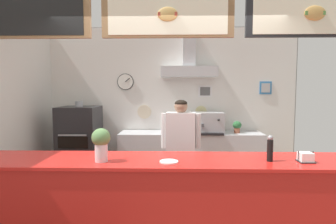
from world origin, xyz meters
TOP-DOWN VIEW (x-y plane):
  - back_wall_assembly at (0.02, 2.48)m, footprint 4.95×2.77m
  - service_counter at (0.00, -0.35)m, footprint 4.03×0.68m
  - back_prep_counter at (0.37, 2.24)m, footprint 2.68×0.61m
  - pizza_oven at (-1.67, 1.99)m, footprint 0.68×0.72m
  - shop_worker at (0.16, 0.91)m, footprint 0.57×0.25m
  - espresso_machine at (0.68, 2.22)m, footprint 0.59×0.56m
  - potted_oregano at (0.31, 2.28)m, footprint 0.17×0.17m
  - potted_basil at (1.24, 2.22)m, footprint 0.16×0.16m
  - napkin_holder at (1.31, -0.43)m, footprint 0.14×0.14m
  - condiment_plate at (0.02, -0.48)m, footprint 0.18×0.18m
  - basil_vase at (-0.62, -0.46)m, footprint 0.17×0.17m
  - pepper_grinder at (0.98, -0.41)m, footprint 0.06×0.06m

SIDE VIEW (x-z plane):
  - back_prep_counter at x=0.37m, z-range -0.01..0.90m
  - service_counter at x=0.00m, z-range 0.00..1.05m
  - pizza_oven at x=-1.67m, z-range -0.05..1.46m
  - shop_worker at x=0.16m, z-range 0.06..1.64m
  - potted_basil at x=1.24m, z-range 0.92..1.15m
  - potted_oregano at x=0.31m, z-range 0.92..1.14m
  - condiment_plate at x=0.02m, z-range 1.05..1.06m
  - napkin_holder at x=1.31m, z-range 1.04..1.14m
  - espresso_machine at x=0.68m, z-range 0.90..1.29m
  - pepper_grinder at x=0.98m, z-range 1.04..1.30m
  - basil_vase at x=-0.62m, z-range 1.06..1.38m
  - back_wall_assembly at x=0.02m, z-range 0.10..3.05m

